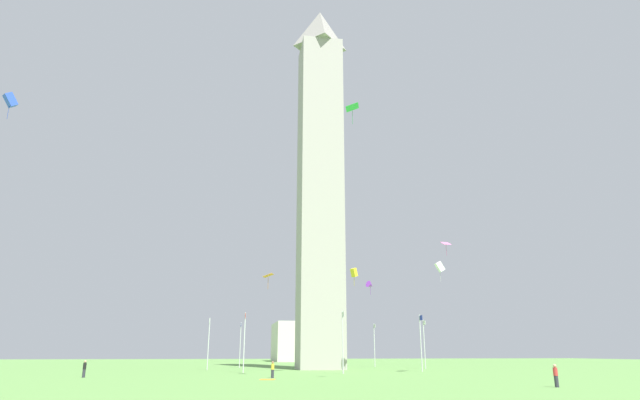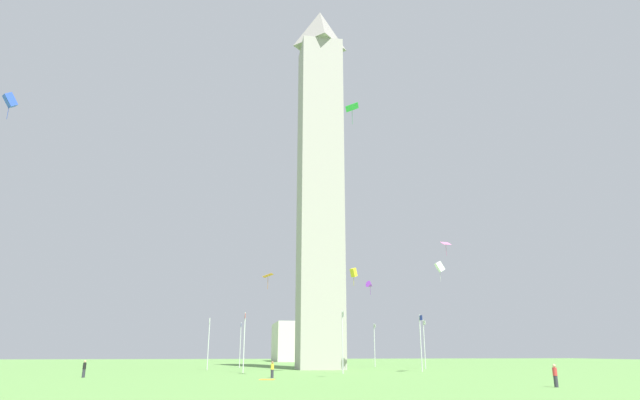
{
  "view_description": "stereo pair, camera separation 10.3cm",
  "coord_description": "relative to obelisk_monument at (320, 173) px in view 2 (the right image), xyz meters",
  "views": [
    {
      "loc": [
        80.13,
        -13.54,
        2.46
      ],
      "look_at": [
        0.0,
        0.0,
        26.17
      ],
      "focal_mm": 29.34,
      "sensor_mm": 36.0,
      "label": 1
    },
    {
      "loc": [
        80.15,
        -13.44,
        2.46
      ],
      "look_at": [
        0.0,
        0.0,
        26.17
      ],
      "focal_mm": 29.34,
      "sensor_mm": 36.0,
      "label": 2
    }
  ],
  "objects": [
    {
      "name": "distant_building",
      "position": [
        -71.96,
        4.28,
        -25.59
      ],
      "size": [
        22.6,
        10.4,
        10.45
      ],
      "color": "beige",
      "rests_on": "ground"
    },
    {
      "name": "flagpole_ne",
      "position": [
        11.68,
        11.61,
        -26.77
      ],
      "size": [
        1.12,
        0.14,
        7.32
      ],
      "color": "silver",
      "rests_on": "ground"
    },
    {
      "name": "flagpole_sw",
      "position": [
        -11.55,
        -11.61,
        -26.77
      ],
      "size": [
        1.12,
        0.14,
        7.32
      ],
      "color": "silver",
      "rests_on": "ground"
    },
    {
      "name": "kite_blue_box",
      "position": [
        30.9,
        -35.08,
        -5.33
      ],
      "size": [
        1.36,
        1.45,
        2.69
      ],
      "color": "blue"
    },
    {
      "name": "kite_white_box",
      "position": [
        14.24,
        13.86,
        -17.37
      ],
      "size": [
        0.78,
        1.31,
        2.77
      ],
      "color": "white"
    },
    {
      "name": "flagpole_e",
      "position": [
        0.06,
        16.42,
        -26.77
      ],
      "size": [
        1.12,
        0.14,
        7.32
      ],
      "color": "silver",
      "rests_on": "ground"
    },
    {
      "name": "kite_purple_delta",
      "position": [
        10.1,
        5.31,
        -19.49
      ],
      "size": [
        1.35,
        1.42,
        1.89
      ],
      "color": "purple"
    },
    {
      "name": "flagpole_s",
      "position": [
        -16.36,
        0.0,
        -26.77
      ],
      "size": [
        1.12,
        0.14,
        7.32
      ],
      "color": "silver",
      "rests_on": "ground"
    },
    {
      "name": "person_yellow_shirt",
      "position": [
        25.4,
        -9.09,
        -30.02
      ],
      "size": [
        0.32,
        0.32,
        1.6
      ],
      "rotation": [
        0.0,
        0.0,
        2.65
      ],
      "color": "#2D2D38",
      "rests_on": "ground"
    },
    {
      "name": "kite_pink_diamond",
      "position": [
        19.92,
        12.49,
        -15.43
      ],
      "size": [
        1.13,
        1.22,
        1.8
      ],
      "color": "pink"
    },
    {
      "name": "ground_plane",
      "position": [
        0.0,
        0.0,
        -30.81
      ],
      "size": [
        260.0,
        260.0,
        0.0
      ],
      "primitive_type": "plane",
      "color": "#609347"
    },
    {
      "name": "flagpole_w",
      "position": [
        0.06,
        -16.42,
        -26.77
      ],
      "size": [
        1.12,
        0.14,
        7.32
      ],
      "color": "silver",
      "rests_on": "ground"
    },
    {
      "name": "kite_orange_diamond",
      "position": [
        20.89,
        -9.47,
        -20.06
      ],
      "size": [
        1.38,
        1.34,
        1.75
      ],
      "color": "orange"
    },
    {
      "name": "kite_green_diamond",
      "position": [
        24.07,
        -0.1,
        0.07
      ],
      "size": [
        1.98,
        1.93,
        2.48
      ],
      "color": "green"
    },
    {
      "name": "flagpole_se",
      "position": [
        -11.55,
        11.61,
        -26.77
      ],
      "size": [
        1.12,
        0.14,
        7.32
      ],
      "color": "silver",
      "rests_on": "ground"
    },
    {
      "name": "kite_yellow_box",
      "position": [
        29.52,
        -1.56,
        -20.74
      ],
      "size": [
        0.8,
        0.84,
        1.77
      ],
      "color": "yellow"
    },
    {
      "name": "obelisk_monument",
      "position": [
        0.0,
        0.0,
        0.0
      ],
      "size": [
        6.78,
        6.78,
        61.62
      ],
      "color": "#A8A399",
      "rests_on": "ground"
    },
    {
      "name": "person_black_shirt",
      "position": [
        21.45,
        -27.82,
        -29.98
      ],
      "size": [
        0.32,
        0.32,
        1.67
      ],
      "rotation": [
        0.0,
        0.0,
        2.57
      ],
      "color": "#2D2D38",
      "rests_on": "ground"
    },
    {
      "name": "flagpole_n",
      "position": [
        16.49,
        0.0,
        -26.77
      ],
      "size": [
        1.12,
        0.14,
        7.32
      ],
      "color": "silver",
      "rests_on": "ground"
    },
    {
      "name": "flagpole_nw",
      "position": [
        11.68,
        -11.61,
        -26.77
      ],
      "size": [
        1.12,
        0.14,
        7.32
      ],
      "color": "silver",
      "rests_on": "ground"
    },
    {
      "name": "picnic_blanket_near_first_person",
      "position": [
        28.34,
        -9.8,
        -30.8
      ],
      "size": [
        1.99,
        1.66,
        0.01
      ],
      "primitive_type": "cube",
      "rotation": [
        0.0,
        0.0,
        2.99
      ],
      "color": "orange",
      "rests_on": "ground"
    },
    {
      "name": "person_red_shirt",
      "position": [
        43.21,
        10.25,
        -30.01
      ],
      "size": [
        0.32,
        0.32,
        1.62
      ],
      "rotation": [
        0.0,
        0.0,
        -2.57
      ],
      "color": "#2D2D38",
      "rests_on": "ground"
    }
  ]
}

